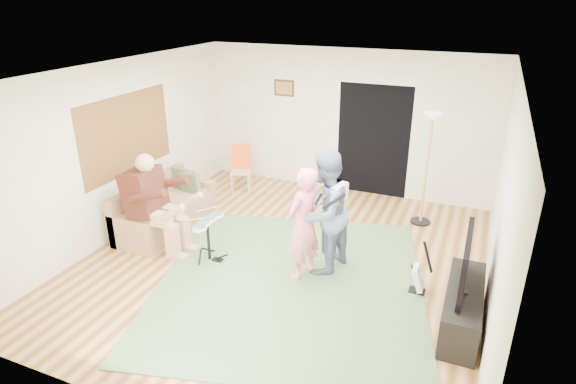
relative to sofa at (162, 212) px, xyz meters
The scene contains 19 objects.
floor 2.31m from the sofa, ahead, with size 6.00×6.00×0.00m, color brown.
walls 2.55m from the sofa, ahead, with size 5.50×6.00×2.70m, color white, non-canonical shape.
ceiling 3.36m from the sofa, ahead, with size 6.00×6.00×0.00m, color white.
window_blinds 1.38m from the sofa, behind, with size 2.05×2.05×0.00m, color brown.
doorway 4.01m from the sofa, 43.83° to the left, with size 2.10×2.10×0.00m, color black.
picture_frame 3.34m from the sofa, 69.18° to the left, with size 0.42×0.03×0.32m, color #3F2314.
area_rug 2.72m from the sofa, 15.85° to the right, with size 3.48×3.83×0.02m, color #4A683F.
sofa is the anchor object (origin of this frame).
drummer 0.85m from the sofa, 56.39° to the right, with size 0.97×0.55×1.50m.
drum_kit 1.44m from the sofa, 26.84° to the right, with size 0.36×0.64×0.66m.
singer 2.79m from the sofa, 10.74° to the right, with size 0.57×0.38×1.58m, color pink.
microphone 3.07m from the sofa, 10.01° to the right, with size 0.06×0.06×0.24m, color black, non-canonical shape.
guitarist 2.96m from the sofa, ahead, with size 0.85×0.66×1.74m, color slate.
guitar_held 3.23m from the sofa, ahead, with size 0.12×0.60×0.26m, color white, non-canonical shape.
guitar_spare 4.23m from the sofa, ahead, with size 0.27×0.24×0.75m.
torchiere_lamp 4.45m from the sofa, 24.39° to the left, with size 0.34×0.34×1.88m.
dining_chair 1.96m from the sofa, 75.63° to the left, with size 0.48×0.51×0.89m.
tv_cabinet 4.85m from the sofa, ahead, with size 0.40×1.40×0.50m, color black.
television 4.84m from the sofa, ahead, with size 0.06×1.06×0.64m, color black.
Camera 1 is at (2.41, -5.57, 3.64)m, focal length 30.00 mm.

